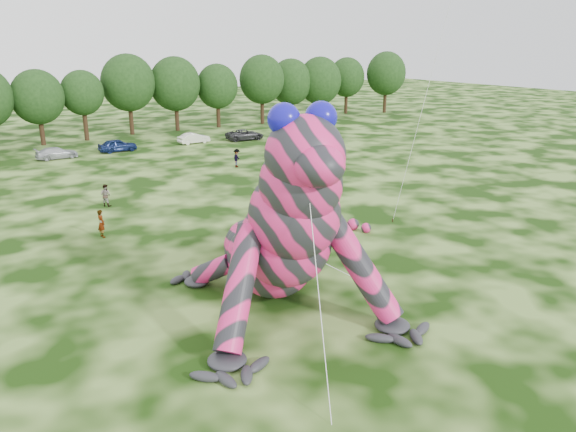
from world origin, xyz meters
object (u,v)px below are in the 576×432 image
(inflatable_gecko, at_px, (263,194))
(tree_11, at_px, (176,94))
(tree_9, at_px, (83,106))
(tree_14, at_px, (291,89))
(spectator_0, at_px, (101,223))
(spectator_2, at_px, (237,158))
(tree_12, at_px, (218,96))
(spectator_3, at_px, (308,152))
(car_4, at_px, (118,145))
(car_7, at_px, (316,127))
(car_3, at_px, (57,153))
(tree_16, at_px, (346,86))
(tree_15, at_px, (320,87))
(tree_13, at_px, (262,90))
(tree_17, at_px, (386,82))
(car_6, at_px, (245,135))
(spectator_1, at_px, (106,195))
(car_5, at_px, (194,138))
(tree_8, at_px, (39,108))
(spectator_5, at_px, (275,211))
(tree_10, at_px, (129,95))

(inflatable_gecko, bearing_deg, tree_11, 83.31)
(tree_9, relative_size, tree_14, 0.92)
(spectator_0, distance_m, spectator_2, 21.90)
(tree_12, height_order, spectator_3, tree_12)
(car_4, bearing_deg, car_7, -92.39)
(car_3, distance_m, car_4, 6.69)
(tree_9, height_order, tree_16, tree_16)
(spectator_3, height_order, spectator_2, spectator_2)
(tree_15, bearing_deg, tree_13, -176.75)
(tree_17, xyz_separation_m, spectator_0, (-60.43, -36.97, -4.23))
(tree_13, distance_m, car_6, 15.13)
(tree_13, bearing_deg, tree_11, 175.42)
(tree_11, distance_m, car_3, 21.99)
(tree_16, bearing_deg, inflatable_gecko, -133.43)
(car_3, bearing_deg, tree_12, -68.77)
(tree_16, relative_size, car_4, 2.20)
(tree_16, bearing_deg, spectator_1, -147.55)
(tree_12, xyz_separation_m, car_5, (-8.76, -10.16, -3.84))
(tree_11, height_order, car_4, tree_11)
(car_6, height_order, spectator_1, spectator_1)
(tree_8, relative_size, car_7, 1.99)
(inflatable_gecko, height_order, spectator_5, inflatable_gecko)
(tree_16, relative_size, spectator_2, 5.08)
(inflatable_gecko, height_order, car_5, inflatable_gecko)
(tree_15, height_order, spectator_1, tree_15)
(car_3, xyz_separation_m, car_7, (33.90, -1.21, 0.03))
(spectator_0, bearing_deg, tree_12, -43.40)
(car_5, height_order, spectator_2, spectator_2)
(tree_11, xyz_separation_m, spectator_1, (-19.85, -31.58, -4.17))
(car_4, distance_m, spectator_2, 16.44)
(tree_16, xyz_separation_m, car_3, (-50.31, -11.97, -4.06))
(tree_9, xyz_separation_m, spectator_2, (7.93, -24.45, -3.42))
(spectator_3, xyz_separation_m, spectator_1, (-22.60, -4.64, -0.06))
(tree_8, xyz_separation_m, tree_17, (56.17, -0.32, 0.68))
(car_5, bearing_deg, spectator_1, 137.45)
(tree_13, bearing_deg, tree_8, -179.74)
(inflatable_gecko, distance_m, car_7, 51.29)
(tree_15, height_order, spectator_0, tree_15)
(car_7, height_order, spectator_5, spectator_5)
(tree_11, xyz_separation_m, tree_13, (13.35, -1.07, 0.03))
(spectator_2, bearing_deg, tree_12, 25.08)
(tree_9, distance_m, tree_16, 44.43)
(tree_16, height_order, spectator_5, tree_16)
(inflatable_gecko, distance_m, spectator_5, 11.16)
(tree_12, relative_size, tree_16, 0.96)
(tree_11, bearing_deg, spectator_1, -122.15)
(spectator_0, relative_size, spectator_2, 1.00)
(tree_12, xyz_separation_m, tree_15, (18.46, 0.03, 0.33))
(tree_10, height_order, tree_14, tree_10)
(tree_11, bearing_deg, car_5, -103.45)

